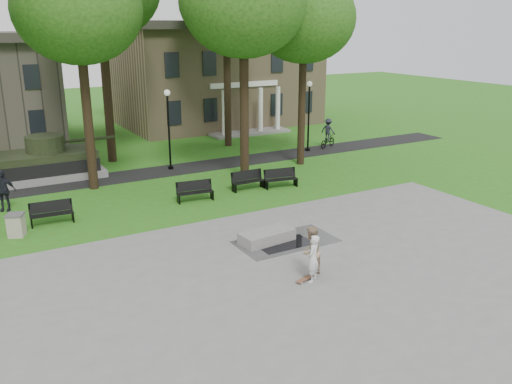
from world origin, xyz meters
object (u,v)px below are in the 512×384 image
friend_watching (311,251)px  cyclist (328,136)px  concrete_block (267,236)px  park_bench_0 (51,212)px  skateboarder (313,259)px  trash_bin (16,225)px

friend_watching → cyclist: 20.73m
concrete_block → cyclist: cyclist is taller
park_bench_0 → skateboarder: bearing=-53.1°
concrete_block → park_bench_0: size_ratio=1.20×
friend_watching → cyclist: (12.90, 16.23, -0.07)m
skateboarder → trash_bin: bearing=-86.6°
skateboarder → friend_watching: bearing=-152.8°
cyclist → trash_bin: cyclist is taller
friend_watching → trash_bin: size_ratio=1.86×
trash_bin → cyclist: bearing=18.9°
friend_watching → skateboarder: bearing=44.0°
friend_watching → trash_bin: friend_watching is taller
concrete_block → skateboarder: bearing=-96.7°
skateboarder → trash_bin: (-8.13, 9.37, -0.36)m
cyclist → friend_watching: bearing=116.6°
friend_watching → park_bench_0: (-6.80, 9.79, -0.39)m
park_bench_0 → cyclist: bearing=22.1°
friend_watching → trash_bin: 12.24m
skateboarder → cyclist: bearing=-165.7°
skateboarder → friend_watching: (0.19, 0.41, 0.07)m
skateboarder → friend_watching: size_ratio=0.92×
concrete_block → friend_watching: 3.41m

